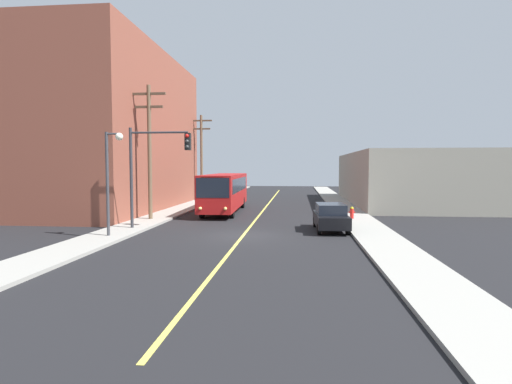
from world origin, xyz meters
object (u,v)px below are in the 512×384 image
Objects in this scene: traffic_signal_left_corner at (156,159)px; city_bus at (225,191)px; utility_pole_near at (149,146)px; street_lamp_left at (111,168)px; utility_pole_mid at (201,153)px; fire_hydrant at (352,212)px; parked_car_black at (331,217)px.

city_bus is at bearing 77.55° from traffic_signal_left_corner.
utility_pole_near is 1.70× the size of street_lamp_left.
utility_pole_mid reaches higher than fire_hydrant.
city_bus is 1.31× the size of utility_pole_near.
utility_pole_near is 1.00× the size of utility_pole_mid.
city_bus reaches higher than fire_hydrant.
parked_car_black is 24.00m from utility_pole_mid.
traffic_signal_left_corner is at bearing -174.79° from parked_car_black.
utility_pole_near reaches higher than street_lamp_left.
parked_car_black is 5.31× the size of fire_hydrant.
utility_pole_near is 7.31m from street_lamp_left.
utility_pole_near is at bearing -124.42° from city_bus.
street_lamp_left is 6.55× the size of fire_hydrant.
traffic_signal_left_corner is 3.26m from street_lamp_left.
utility_pole_near is at bearing -89.13° from utility_pole_mid.
street_lamp_left reaches higher than city_bus.
city_bus is 14.55× the size of fire_hydrant.
utility_pole_mid is at bearing 96.00° from traffic_signal_left_corner.
utility_pole_near is at bearing 165.06° from parked_car_black.
utility_pole_mid is 23.84m from street_lamp_left.
fire_hydrant is (13.68, 8.68, -3.16)m from street_lamp_left.
parked_car_black is at bearing -14.94° from utility_pole_near.
parked_car_black is 12.74m from street_lamp_left.
utility_pole_mid reaches higher than city_bus.
fire_hydrant is at bearing -24.94° from city_bus.
utility_pole_near is at bearing 114.66° from traffic_signal_left_corner.
parked_car_black reaches higher than fire_hydrant.
utility_pole_mid is (-12.58, 19.95, 4.48)m from parked_car_black.
utility_pole_near is (-12.33, 3.29, 4.47)m from parked_car_black.
street_lamp_left reaches higher than parked_car_black.
fire_hydrant is (1.88, 4.86, -0.26)m from parked_car_black.
parked_car_black is 5.21m from fire_hydrant.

